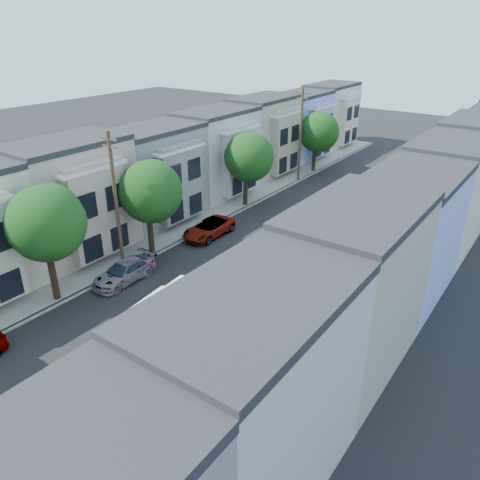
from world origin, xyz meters
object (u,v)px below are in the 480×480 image
(tree_c, at_px, (150,192))
(parked_left_d, at_px, (209,228))
(lead_sedan, at_px, (267,265))
(parked_right_b, at_px, (190,359))
(tree_far_r, at_px, (425,165))
(tree_b, at_px, (46,223))
(utility_pole_far, at_px, (300,135))
(tree_d, at_px, (248,157))
(tree_e, at_px, (318,132))
(utility_pole_near, at_px, (116,203))
(parked_right_c, at_px, (347,232))
(parked_right_a, at_px, (88,443))
(fedex_truck, at_px, (166,318))
(parked_left_c, at_px, (124,272))
(parked_right_d, at_px, (395,194))

(tree_c, xyz_separation_m, parked_left_d, (1.40, 4.99, -4.38))
(lead_sedan, bearing_deg, parked_right_b, -85.95)
(parked_right_b, bearing_deg, tree_far_r, 87.36)
(tree_b, relative_size, utility_pole_far, 0.79)
(tree_d, distance_m, tree_e, 14.32)
(utility_pole_near, bearing_deg, tree_e, 90.00)
(tree_e, bearing_deg, tree_far_r, -10.98)
(parked_right_c, bearing_deg, parked_right_a, -88.41)
(utility_pole_far, xyz_separation_m, fedex_truck, (8.55, -30.30, -3.62))
(utility_pole_far, height_order, parked_left_c, utility_pole_far)
(fedex_truck, distance_m, parked_left_d, 14.39)
(parked_right_b, bearing_deg, utility_pole_far, 110.45)
(tree_b, bearing_deg, parked_right_b, 0.05)
(utility_pole_near, bearing_deg, tree_d, 90.01)
(parked_left_d, height_order, parked_right_c, parked_right_c)
(fedex_truck, xyz_separation_m, parked_left_c, (-7.15, 3.19, -0.82))
(parked_right_b, height_order, parked_right_c, parked_right_c)
(parked_right_b, bearing_deg, parked_right_d, 90.81)
(tree_d, distance_m, parked_right_b, 24.45)
(tree_e, distance_m, parked_right_d, 12.66)
(fedex_truck, bearing_deg, parked_left_c, 150.32)
(lead_sedan, distance_m, parked_right_b, 11.13)
(fedex_truck, bearing_deg, tree_e, 98.26)
(tree_far_r, distance_m, parked_left_d, 23.00)
(parked_left_d, distance_m, parked_right_c, 11.44)
(tree_e, height_order, lead_sedan, tree_e)
(tree_e, relative_size, parked_right_b, 1.85)
(tree_d, bearing_deg, parked_right_a, -68.04)
(parked_right_a, distance_m, parked_right_d, 37.86)
(fedex_truck, relative_size, parked_left_d, 1.12)
(parked_right_d, bearing_deg, parked_right_c, -95.98)
(tree_e, relative_size, parked_right_c, 1.53)
(lead_sedan, bearing_deg, tree_c, -173.20)
(utility_pole_far, height_order, parked_right_b, utility_pole_far)
(tree_far_r, distance_m, fedex_truck, 32.40)
(tree_c, relative_size, utility_pole_near, 0.75)
(parked_right_c, bearing_deg, tree_d, 172.18)
(parked_left_c, relative_size, parked_right_a, 1.29)
(lead_sedan, relative_size, parked_right_a, 1.23)
(parked_right_a, relative_size, parked_right_c, 0.78)
(utility_pole_far, bearing_deg, parked_left_d, -85.51)
(tree_d, relative_size, tree_far_r, 1.39)
(tree_far_r, distance_m, parked_right_d, 3.96)
(tree_e, bearing_deg, parked_right_b, -72.55)
(parked_right_c, relative_size, parked_right_d, 1.15)
(tree_d, distance_m, parked_right_a, 30.26)
(fedex_truck, relative_size, parked_right_d, 1.42)
(tree_e, height_order, parked_left_d, tree_e)
(tree_d, bearing_deg, tree_e, 90.00)
(utility_pole_near, bearing_deg, parked_right_a, -46.62)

